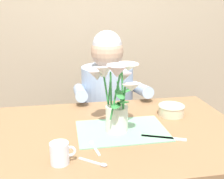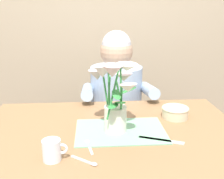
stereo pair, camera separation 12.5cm
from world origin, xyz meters
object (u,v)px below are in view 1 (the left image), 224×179
(dinner_knife, at_px, (164,138))
(ceramic_bowl, at_px, (171,110))
(coffee_cup, at_px, (60,153))
(flower_vase, at_px, (115,93))
(seated_person, at_px, (108,115))

(dinner_knife, bearing_deg, ceramic_bowl, 84.02)
(ceramic_bowl, bearing_deg, coffee_cup, -147.22)
(ceramic_bowl, bearing_deg, flower_vase, -156.27)
(seated_person, height_order, dinner_knife, seated_person)
(ceramic_bowl, xyz_separation_m, coffee_cup, (-0.56, -0.36, 0.01))
(flower_vase, bearing_deg, dinner_knife, -28.05)
(dinner_knife, bearing_deg, coffee_cup, -142.56)
(ceramic_bowl, bearing_deg, seated_person, 117.69)
(flower_vase, height_order, coffee_cup, flower_vase)
(coffee_cup, bearing_deg, ceramic_bowl, 32.78)
(flower_vase, height_order, dinner_knife, flower_vase)
(seated_person, xyz_separation_m, coffee_cup, (-0.31, -0.85, 0.22))
(dinner_knife, height_order, coffee_cup, coffee_cup)
(flower_vase, distance_m, coffee_cup, 0.36)
(flower_vase, distance_m, ceramic_bowl, 0.38)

